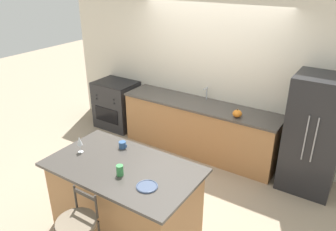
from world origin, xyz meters
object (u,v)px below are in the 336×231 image
object	(u,v)px
coffee_mug	(123,145)
dinner_plate	(147,186)
tumbler_cup	(120,170)
refrigerator	(314,135)
bar_stool_near	(78,230)
oven_range	(117,104)
wine_glass	(79,141)
pumpkin_decoration	(237,114)

from	to	relation	value
coffee_mug	dinner_plate	bearing A→B (deg)	-33.36
dinner_plate	tumbler_cup	distance (m)	0.38
refrigerator	bar_stool_near	distance (m)	3.35
oven_range	dinner_plate	world-z (taller)	oven_range
wine_glass	coffee_mug	xyz separation A→B (m)	(0.37, 0.36, -0.11)
refrigerator	wine_glass	distance (m)	3.19
coffee_mug	wine_glass	bearing A→B (deg)	-135.86
bar_stool_near	wine_glass	size ratio (longest dim) A/B	4.49
oven_range	tumbler_cup	xyz separation A→B (m)	(2.11, -2.33, 0.51)
refrigerator	wine_glass	size ratio (longest dim) A/B	8.05
coffee_mug	pumpkin_decoration	bearing A→B (deg)	63.03
bar_stool_near	tumbler_cup	xyz separation A→B (m)	(0.09, 0.58, 0.43)
refrigerator	tumbler_cup	bearing A→B (deg)	-124.56
pumpkin_decoration	tumbler_cup	bearing A→B (deg)	-102.86
wine_glass	coffee_mug	world-z (taller)	wine_glass
oven_range	coffee_mug	world-z (taller)	coffee_mug
oven_range	pumpkin_decoration	size ratio (longest dim) A/B	6.58
refrigerator	tumbler_cup	xyz separation A→B (m)	(-1.58, -2.30, 0.12)
oven_range	bar_stool_near	bearing A→B (deg)	-55.25
refrigerator	coffee_mug	distance (m)	2.67
bar_stool_near	wine_glass	distance (m)	1.08
refrigerator	pumpkin_decoration	world-z (taller)	refrigerator
refrigerator	bar_stool_near	world-z (taller)	refrigerator
pumpkin_decoration	bar_stool_near	bearing A→B (deg)	-102.09
dinner_plate	wine_glass	distance (m)	1.12
oven_range	pumpkin_decoration	bearing A→B (deg)	-3.89
coffee_mug	bar_stool_near	bearing A→B (deg)	-75.75
refrigerator	pumpkin_decoration	xyz separation A→B (m)	(-1.09, -0.15, 0.11)
coffee_mug	tumbler_cup	world-z (taller)	tumbler_cup
bar_stool_near	pumpkin_decoration	world-z (taller)	pumpkin_decoration
oven_range	pumpkin_decoration	xyz separation A→B (m)	(2.60, -0.18, 0.50)
coffee_mug	pumpkin_decoration	distance (m)	1.88
tumbler_cup	refrigerator	bearing A→B (deg)	55.44
bar_stool_near	coffee_mug	bearing A→B (deg)	104.25
wine_glass	pumpkin_decoration	distance (m)	2.38
wine_glass	coffee_mug	size ratio (longest dim) A/B	1.75
dinner_plate	refrigerator	bearing A→B (deg)	62.39
dinner_plate	pumpkin_decoration	size ratio (longest dim) A/B	1.60
wine_glass	tumbler_cup	size ratio (longest dim) A/B	1.73
oven_range	wine_glass	bearing A→B (deg)	-58.08
dinner_plate	coffee_mug	world-z (taller)	coffee_mug
bar_stool_near	pumpkin_decoration	distance (m)	2.82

